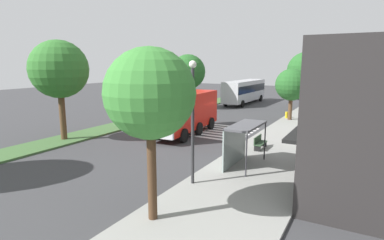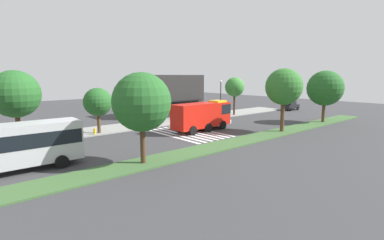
{
  "view_description": "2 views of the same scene",
  "coord_description": "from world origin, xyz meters",
  "px_view_note": "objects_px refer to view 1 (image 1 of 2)",
  "views": [
    {
      "loc": [
        25.19,
        13.39,
        6.06
      ],
      "look_at": [
        2.19,
        0.57,
        1.23
      ],
      "focal_mm": 29.02,
      "sensor_mm": 36.0,
      "label": 1
    },
    {
      "loc": [
        -21.88,
        -26.13,
        6.96
      ],
      "look_at": [
        0.76,
        0.08,
        1.54
      ],
      "focal_mm": 26.71,
      "sensor_mm": 36.0,
      "label": 2
    }
  ],
  "objects_px": {
    "street_lamp": "(193,113)",
    "median_tree_far_west": "(188,72)",
    "bench_near_shelter": "(260,142)",
    "fire_truck": "(184,111)",
    "fire_hydrant": "(287,115)",
    "parked_car_west": "(305,94)",
    "sidewalk_tree_west": "(292,85)",
    "bus_stop_shelter": "(240,136)",
    "median_tree_west": "(59,70)",
    "sidewalk_tree_far_west": "(306,71)",
    "transit_bus": "(245,90)",
    "sidewalk_tree_east": "(150,94)"
  },
  "relations": [
    {
      "from": "street_lamp",
      "to": "median_tree_far_west",
      "type": "relative_size",
      "value": 0.85
    },
    {
      "from": "bench_near_shelter",
      "to": "median_tree_far_west",
      "type": "relative_size",
      "value": 0.23
    },
    {
      "from": "street_lamp",
      "to": "fire_truck",
      "type": "bearing_deg",
      "value": -147.34
    },
    {
      "from": "fire_hydrant",
      "to": "median_tree_far_west",
      "type": "bearing_deg",
      "value": -96.37
    },
    {
      "from": "parked_car_west",
      "to": "sidewalk_tree_west",
      "type": "height_order",
      "value": "sidewalk_tree_west"
    },
    {
      "from": "bus_stop_shelter",
      "to": "sidewalk_tree_west",
      "type": "xyz_separation_m",
      "value": [
        -16.78,
        -0.65,
        1.94
      ]
    },
    {
      "from": "fire_truck",
      "to": "bus_stop_shelter",
      "type": "distance_m",
      "value": 9.2
    },
    {
      "from": "parked_car_west",
      "to": "median_tree_west",
      "type": "height_order",
      "value": "median_tree_west"
    },
    {
      "from": "median_tree_far_west",
      "to": "fire_truck",
      "type": "bearing_deg",
      "value": 28.59
    },
    {
      "from": "median_tree_west",
      "to": "street_lamp",
      "type": "bearing_deg",
      "value": 77.04
    },
    {
      "from": "street_lamp",
      "to": "sidewalk_tree_far_west",
      "type": "xyz_separation_m",
      "value": [
        -28.96,
        0.4,
        1.4
      ]
    },
    {
      "from": "median_tree_far_west",
      "to": "parked_car_west",
      "type": "bearing_deg",
      "value": 150.27
    },
    {
      "from": "parked_car_west",
      "to": "street_lamp",
      "type": "relative_size",
      "value": 0.77
    },
    {
      "from": "parked_car_west",
      "to": "bench_near_shelter",
      "type": "xyz_separation_m",
      "value": [
        35.29,
        2.83,
        -0.31
      ]
    },
    {
      "from": "transit_bus",
      "to": "median_tree_far_west",
      "type": "relative_size",
      "value": 1.63
    },
    {
      "from": "bus_stop_shelter",
      "to": "median_tree_far_west",
      "type": "relative_size",
      "value": 0.49
    },
    {
      "from": "median_tree_far_west",
      "to": "fire_hydrant",
      "type": "distance_m",
      "value": 14.08
    },
    {
      "from": "transit_bus",
      "to": "sidewalk_tree_east",
      "type": "relative_size",
      "value": 1.77
    },
    {
      "from": "transit_bus",
      "to": "sidewalk_tree_east",
      "type": "distance_m",
      "value": 37.18
    },
    {
      "from": "street_lamp",
      "to": "sidewalk_tree_east",
      "type": "xyz_separation_m",
      "value": [
        3.89,
        0.4,
        1.23
      ]
    },
    {
      "from": "fire_truck",
      "to": "bus_stop_shelter",
      "type": "bearing_deg",
      "value": 48.27
    },
    {
      "from": "bus_stop_shelter",
      "to": "sidewalk_tree_east",
      "type": "distance_m",
      "value": 8.34
    },
    {
      "from": "fire_truck",
      "to": "sidewalk_tree_east",
      "type": "xyz_separation_m",
      "value": [
        13.47,
        6.54,
        2.91
      ]
    },
    {
      "from": "sidewalk_tree_east",
      "to": "median_tree_west",
      "type": "relative_size",
      "value": 0.85
    },
    {
      "from": "fire_truck",
      "to": "parked_car_west",
      "type": "xyz_separation_m",
      "value": [
        -33.56,
        4.34,
        -1.14
      ]
    },
    {
      "from": "transit_bus",
      "to": "street_lamp",
      "type": "relative_size",
      "value": 1.91
    },
    {
      "from": "fire_hydrant",
      "to": "sidewalk_tree_far_west",
      "type": "bearing_deg",
      "value": 176.23
    },
    {
      "from": "fire_hydrant",
      "to": "bus_stop_shelter",
      "type": "bearing_deg",
      "value": 3.76
    },
    {
      "from": "median_tree_far_west",
      "to": "median_tree_west",
      "type": "distance_m",
      "value": 19.8
    },
    {
      "from": "bus_stop_shelter",
      "to": "sidewalk_tree_west",
      "type": "distance_m",
      "value": 16.91
    },
    {
      "from": "transit_bus",
      "to": "sidewalk_tree_west",
      "type": "relative_size",
      "value": 2.14
    },
    {
      "from": "bench_near_shelter",
      "to": "sidewalk_tree_far_west",
      "type": "relative_size",
      "value": 0.22
    },
    {
      "from": "bus_stop_shelter",
      "to": "bench_near_shelter",
      "type": "relative_size",
      "value": 2.19
    },
    {
      "from": "sidewalk_tree_west",
      "to": "fire_hydrant",
      "type": "bearing_deg",
      "value": -146.7
    },
    {
      "from": "transit_bus",
      "to": "bus_stop_shelter",
      "type": "height_order",
      "value": "transit_bus"
    },
    {
      "from": "sidewalk_tree_west",
      "to": "fire_hydrant",
      "type": "xyz_separation_m",
      "value": [
        -0.76,
        -0.5,
        -3.34
      ]
    },
    {
      "from": "transit_bus",
      "to": "median_tree_west",
      "type": "height_order",
      "value": "median_tree_west"
    },
    {
      "from": "street_lamp",
      "to": "fire_hydrant",
      "type": "xyz_separation_m",
      "value": [
        -21.38,
        -0.1,
        -3.23
      ]
    },
    {
      "from": "fire_truck",
      "to": "street_lamp",
      "type": "distance_m",
      "value": 11.5
    },
    {
      "from": "street_lamp",
      "to": "median_tree_west",
      "type": "distance_m",
      "value": 13.86
    },
    {
      "from": "sidewalk_tree_east",
      "to": "sidewalk_tree_far_west",
      "type": "bearing_deg",
      "value": 180.0
    },
    {
      "from": "bench_near_shelter",
      "to": "sidewalk_tree_west",
      "type": "height_order",
      "value": "sidewalk_tree_west"
    },
    {
      "from": "sidewalk_tree_far_west",
      "to": "fire_truck",
      "type": "bearing_deg",
      "value": -18.64
    },
    {
      "from": "fire_truck",
      "to": "fire_hydrant",
      "type": "height_order",
      "value": "fire_truck"
    },
    {
      "from": "sidewalk_tree_east",
      "to": "street_lamp",
      "type": "bearing_deg",
      "value": -174.13
    },
    {
      "from": "sidewalk_tree_west",
      "to": "median_tree_far_west",
      "type": "relative_size",
      "value": 0.76
    },
    {
      "from": "sidewalk_tree_east",
      "to": "median_tree_far_west",
      "type": "bearing_deg",
      "value": -152.75
    },
    {
      "from": "bus_stop_shelter",
      "to": "sidewalk_tree_east",
      "type": "relative_size",
      "value": 0.54
    },
    {
      "from": "parked_car_west",
      "to": "sidewalk_tree_far_west",
      "type": "xyz_separation_m",
      "value": [
        14.17,
        2.2,
        4.22
      ]
    },
    {
      "from": "bus_stop_shelter",
      "to": "bench_near_shelter",
      "type": "distance_m",
      "value": 4.2
    }
  ]
}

